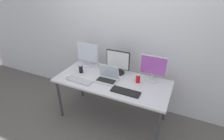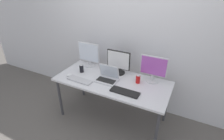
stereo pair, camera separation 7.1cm
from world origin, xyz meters
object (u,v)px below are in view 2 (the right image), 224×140
work_desk (112,84)px  mouse_by_keyboard (69,75)px  keyboard_main (125,92)px  monitor_right (153,68)px  monitor_left (89,54)px  laptop_silver (107,77)px  monitor_center (118,62)px  keyboard_aux (80,80)px  soda_can_by_laptop (138,79)px  soda_can_near_keyboard (82,69)px

work_desk → mouse_by_keyboard: 0.69m
keyboard_main → mouse_by_keyboard: mouse_by_keyboard is taller
monitor_right → mouse_by_keyboard: monitor_right is taller
monitor_left → monitor_right: monitor_left is taller
work_desk → laptop_silver: 0.14m
monitor_center → mouse_by_keyboard: 0.80m
monitor_center → keyboard_aux: size_ratio=0.95×
monitor_right → keyboard_aux: size_ratio=0.99×
work_desk → monitor_left: size_ratio=4.18×
monitor_center → keyboard_main: (0.31, -0.45, -0.18)m
keyboard_main → keyboard_aux: bearing=-177.3°
monitor_center → laptop_silver: monitor_center is taller
soda_can_by_laptop → laptop_silver: bearing=-162.9°
work_desk → monitor_right: 0.66m
monitor_left → keyboard_main: (0.87, -0.47, -0.21)m
monitor_center → soda_can_near_keyboard: 0.61m
monitor_center → keyboard_aux: bearing=-131.5°
monitor_left → mouse_by_keyboard: monitor_left is taller
monitor_right → soda_can_by_laptop: (-0.17, -0.14, -0.15)m
keyboard_aux → mouse_by_keyboard: bearing=173.2°
keyboard_main → soda_can_near_keyboard: size_ratio=3.20×
keyboard_main → mouse_by_keyboard: 0.96m
monitor_right → laptop_silver: 0.69m
keyboard_main → soda_can_by_laptop: 0.33m
work_desk → mouse_by_keyboard: mouse_by_keyboard is taller
work_desk → soda_can_by_laptop: size_ratio=13.70×
work_desk → laptop_silver: laptop_silver is taller
laptop_silver → mouse_by_keyboard: (-0.60, -0.16, -0.04)m
work_desk → monitor_center: (-0.01, 0.25, 0.25)m
monitor_left → keyboard_main: monitor_left is taller
keyboard_main → soda_can_by_laptop: bearing=77.6°
keyboard_main → monitor_right: bearing=62.1°
laptop_silver → keyboard_aux: bearing=-151.1°
keyboard_main → mouse_by_keyboard: (-0.96, 0.02, 0.01)m
soda_can_near_keyboard → keyboard_aux: bearing=-61.5°
mouse_by_keyboard → keyboard_aux: bearing=4.2°
soda_can_by_laptop → work_desk: bearing=-162.8°
monitor_left → monitor_center: (0.57, -0.02, -0.02)m
keyboard_aux → keyboard_main: bearing=4.5°
monitor_left → soda_can_near_keyboard: 0.30m
work_desk → monitor_left: monitor_left is taller
monitor_center → soda_can_by_laptop: bearing=-19.9°
monitor_center → soda_can_near_keyboard: (-0.55, -0.24, -0.13)m
monitor_left → soda_can_near_keyboard: monitor_left is taller
monitor_left → keyboard_aux: bearing=-73.6°
monitor_center → keyboard_main: bearing=-55.8°
keyboard_aux → monitor_left: bearing=109.1°
monitor_center → soda_can_by_laptop: size_ratio=3.05×
monitor_center → soda_can_by_laptop: (0.38, -0.14, -0.13)m
monitor_center → monitor_right: (0.56, -0.00, 0.02)m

